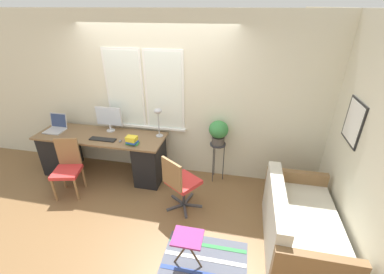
{
  "coord_description": "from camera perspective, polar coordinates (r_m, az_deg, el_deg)",
  "views": [
    {
      "loc": [
        1.37,
        -3.13,
        2.72
      ],
      "look_at": [
        0.69,
        0.17,
        0.99
      ],
      "focal_mm": 24.0,
      "sensor_mm": 36.0,
      "label": 1
    }
  ],
  "objects": [
    {
      "name": "monitor",
      "position": [
        4.61,
        -17.98,
        4.11
      ],
      "size": [
        0.47,
        0.14,
        0.44
      ],
      "color": "silver",
      "rests_on": "desk"
    },
    {
      "name": "ground_plane",
      "position": [
        4.37,
        -9.54,
        -11.82
      ],
      "size": [
        14.0,
        14.0,
        0.0
      ],
      "primitive_type": "plane",
      "color": "brown"
    },
    {
      "name": "book_stack",
      "position": [
        4.13,
        -13.2,
        -0.73
      ],
      "size": [
        0.2,
        0.16,
        0.13
      ],
      "color": "green",
      "rests_on": "desk"
    },
    {
      "name": "wall_back_with_window",
      "position": [
        4.35,
        -7.51,
        8.59
      ],
      "size": [
        9.0,
        0.12,
        2.7
      ],
      "color": "beige",
      "rests_on": "ground_plane"
    },
    {
      "name": "folding_stool",
      "position": [
        3.07,
        -0.98,
        -21.99
      ],
      "size": [
        0.35,
        0.29,
        0.46
      ],
      "color": "#93337A",
      "rests_on": "ground_plane"
    },
    {
      "name": "office_chair_swivel",
      "position": [
        3.73,
        -2.68,
        -9.96
      ],
      "size": [
        0.57,
        0.58,
        0.89
      ],
      "rotation": [
        0.0,
        0.0,
        2.55
      ],
      "color": "#47474C",
      "rests_on": "ground_plane"
    },
    {
      "name": "desk_chair_wooden",
      "position": [
        4.5,
        -25.94,
        -5.95
      ],
      "size": [
        0.47,
        0.48,
        0.9
      ],
      "rotation": [
        0.0,
        0.0,
        0.24
      ],
      "color": "olive",
      "rests_on": "ground_plane"
    },
    {
      "name": "potted_plant",
      "position": [
        4.13,
        5.92,
        1.29
      ],
      "size": [
        0.31,
        0.31,
        0.4
      ],
      "color": "#514C47",
      "rests_on": "plant_stand"
    },
    {
      "name": "floor_rug_striped",
      "position": [
        3.43,
        2.84,
        -25.43
      ],
      "size": [
        1.01,
        0.68,
        0.01
      ],
      "color": "#565B6B",
      "rests_on": "ground_plane"
    },
    {
      "name": "plant_stand",
      "position": [
        4.28,
        5.72,
        -2.55
      ],
      "size": [
        0.26,
        0.26,
        0.7
      ],
      "color": "#333338",
      "rests_on": "ground_plane"
    },
    {
      "name": "mouse",
      "position": [
        4.27,
        -15.68,
        -0.87
      ],
      "size": [
        0.04,
        0.06,
        0.03
      ],
      "color": "slate",
      "rests_on": "desk"
    },
    {
      "name": "desk_lamp",
      "position": [
        4.18,
        -7.55,
        5.01
      ],
      "size": [
        0.13,
        0.13,
        0.49
      ],
      "color": "#ADADB2",
      "rests_on": "desk"
    },
    {
      "name": "keyboard",
      "position": [
        4.43,
        -19.22,
        -0.48
      ],
      "size": [
        0.44,
        0.12,
        0.02
      ],
      "color": "black",
      "rests_on": "desk"
    },
    {
      "name": "desk",
      "position": [
        4.76,
        -19.05,
        -3.44
      ],
      "size": [
        2.2,
        0.68,
        0.77
      ],
      "color": "brown",
      "rests_on": "ground_plane"
    },
    {
      "name": "couch_loveseat",
      "position": [
        3.62,
        22.55,
        -17.9
      ],
      "size": [
        0.84,
        1.5,
        0.78
      ],
      "rotation": [
        0.0,
        0.0,
        1.57
      ],
      "color": "silver",
      "rests_on": "ground_plane"
    },
    {
      "name": "wall_right_with_picture",
      "position": [
        3.68,
        32.42,
        0.81
      ],
      "size": [
        0.08,
        9.0,
        2.7
      ],
      "color": "beige",
      "rests_on": "ground_plane"
    },
    {
      "name": "laptop",
      "position": [
        5.08,
        -27.96,
        1.97
      ],
      "size": [
        0.32,
        0.31,
        0.27
      ],
      "color": "#B7B7BC",
      "rests_on": "desk"
    }
  ]
}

